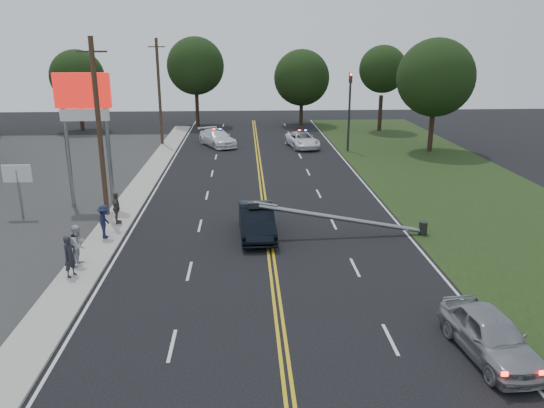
{
  "coord_description": "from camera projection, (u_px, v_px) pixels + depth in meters",
  "views": [
    {
      "loc": [
        -1.16,
        -17.66,
        9.76
      ],
      "look_at": [
        0.19,
        8.37,
        1.7
      ],
      "focal_mm": 35.0,
      "sensor_mm": 36.0,
      "label": 1
    }
  ],
  "objects": [
    {
      "name": "utility_pole_far",
      "position": [
        159.0,
        92.0,
        50.27
      ],
      "size": [
        1.6,
        0.28,
        10.0
      ],
      "color": "#382619",
      "rests_on": "ground"
    },
    {
      "name": "ground",
      "position": [
        278.0,
        313.0,
        19.79
      ],
      "size": [
        120.0,
        120.0,
        0.0
      ],
      "primitive_type": "plane",
      "color": "black",
      "rests_on": "ground"
    },
    {
      "name": "small_sign",
      "position": [
        18.0,
        178.0,
        29.86
      ],
      "size": [
        1.6,
        0.14,
        3.1
      ],
      "color": "gray",
      "rests_on": "ground"
    },
    {
      "name": "tree_9",
      "position": [
        436.0,
        78.0,
        46.77
      ],
      "size": [
        6.84,
        6.84,
        10.04
      ],
      "color": "black",
      "rests_on": "ground"
    },
    {
      "name": "traffic_signal",
      "position": [
        350.0,
        105.0,
        47.58
      ],
      "size": [
        0.28,
        0.41,
        7.05
      ],
      "color": "#2D2D30",
      "rests_on": "ground"
    },
    {
      "name": "tree_5",
      "position": [
        77.0,
        77.0,
        58.32
      ],
      "size": [
        5.88,
        5.88,
        8.88
      ],
      "color": "black",
      "rests_on": "ground"
    },
    {
      "name": "crashed_sedan",
      "position": [
        257.0,
        221.0,
        27.46
      ],
      "size": [
        1.95,
        5.03,
        1.63
      ],
      "primitive_type": "imported",
      "rotation": [
        0.0,
        0.0,
        0.05
      ],
      "color": "black",
      "rests_on": "ground"
    },
    {
      "name": "centerline_yellow",
      "position": [
        267.0,
        224.0,
        29.33
      ],
      "size": [
        0.36,
        80.0,
        0.0
      ],
      "primitive_type": "cube",
      "color": "gold",
      "rests_on": "ground"
    },
    {
      "name": "emergency_b",
      "position": [
        217.0,
        138.0,
        50.96
      ],
      "size": [
        4.33,
        5.81,
        1.57
      ],
      "primitive_type": "imported",
      "rotation": [
        0.0,
        0.0,
        0.45
      ],
      "color": "white",
      "rests_on": "ground"
    },
    {
      "name": "tree_7",
      "position": [
        302.0,
        78.0,
        62.48
      ],
      "size": [
        6.56,
        6.56,
        8.84
      ],
      "color": "black",
      "rests_on": "ground"
    },
    {
      "name": "tree_8",
      "position": [
        383.0,
        69.0,
        57.97
      ],
      "size": [
        5.16,
        5.16,
        9.34
      ],
      "color": "black",
      "rests_on": "ground"
    },
    {
      "name": "pylon_sign",
      "position": [
        84.0,
        108.0,
        30.86
      ],
      "size": [
        3.2,
        0.35,
        8.0
      ],
      "color": "gray",
      "rests_on": "ground"
    },
    {
      "name": "sidewalk",
      "position": [
        113.0,
        226.0,
        28.9
      ],
      "size": [
        1.8,
        70.0,
        0.12
      ],
      "primitive_type": "cube",
      "color": "#ACA79B",
      "rests_on": "ground"
    },
    {
      "name": "fallen_streetlight",
      "position": [
        349.0,
        219.0,
        27.36
      ],
      "size": [
        9.36,
        0.44,
        1.91
      ],
      "color": "#2D2D30",
      "rests_on": "ground"
    },
    {
      "name": "bystander_b",
      "position": [
        78.0,
        245.0,
        23.59
      ],
      "size": [
        0.9,
        1.05,
        1.86
      ],
      "primitive_type": "imported",
      "rotation": [
        0.0,
        0.0,
        1.33
      ],
      "color": "#BBBBC0",
      "rests_on": "sidewalk"
    },
    {
      "name": "tree_6",
      "position": [
        195.0,
        66.0,
        61.5
      ],
      "size": [
        6.63,
        6.63,
        10.24
      ],
      "color": "black",
      "rests_on": "ground"
    },
    {
      "name": "grass_verge",
      "position": [
        505.0,
        220.0,
        30.0
      ],
      "size": [
        12.0,
        80.0,
        0.01
      ],
      "primitive_type": "cube",
      "color": "black",
      "rests_on": "ground"
    },
    {
      "name": "bystander_a",
      "position": [
        70.0,
        256.0,
        22.41
      ],
      "size": [
        0.66,
        0.78,
        1.81
      ],
      "primitive_type": "imported",
      "rotation": [
        0.0,
        0.0,
        1.16
      ],
      "color": "#23242B",
      "rests_on": "sidewalk"
    },
    {
      "name": "utility_pole_mid",
      "position": [
        99.0,
        129.0,
        29.28
      ],
      "size": [
        1.6,
        0.28,
        10.0
      ],
      "color": "#382619",
      "rests_on": "ground"
    },
    {
      "name": "waiting_sedan",
      "position": [
        490.0,
        335.0,
        16.94
      ],
      "size": [
        2.24,
        4.57,
        1.5
      ],
      "primitive_type": "imported",
      "rotation": [
        0.0,
        0.0,
        0.11
      ],
      "color": "#93949A",
      "rests_on": "ground"
    },
    {
      "name": "bystander_c",
      "position": [
        105.0,
        222.0,
        26.8
      ],
      "size": [
        0.65,
        1.12,
        1.74
      ],
      "primitive_type": "imported",
      "rotation": [
        0.0,
        0.0,
        1.57
      ],
      "color": "#192040",
      "rests_on": "sidewalk"
    },
    {
      "name": "bystander_d",
      "position": [
        116.0,
        208.0,
        28.92
      ],
      "size": [
        0.59,
        1.09,
        1.77
      ],
      "primitive_type": "imported",
      "rotation": [
        0.0,
        0.0,
        1.73
      ],
      "color": "#594F47",
      "rests_on": "sidewalk"
    },
    {
      "name": "emergency_a",
      "position": [
        302.0,
        140.0,
        50.32
      ],
      "size": [
        3.21,
        5.47,
        1.43
      ],
      "primitive_type": "imported",
      "rotation": [
        0.0,
        0.0,
        0.17
      ],
      "color": "white",
      "rests_on": "ground"
    }
  ]
}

